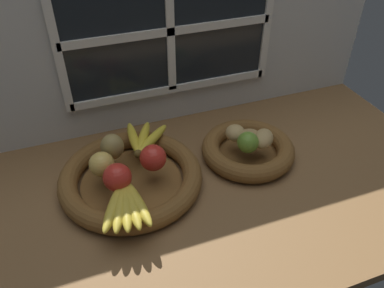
# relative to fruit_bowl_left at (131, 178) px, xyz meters

# --- Properties ---
(ground_plane) EXTENTS (1.40, 0.90, 0.03)m
(ground_plane) POSITION_rel_fruit_bowl_left_xyz_m (0.20, -0.01, -0.04)
(ground_plane) COLOR brown
(back_wall) EXTENTS (1.40, 0.05, 0.55)m
(back_wall) POSITION_rel_fruit_bowl_left_xyz_m (0.20, 0.28, 0.25)
(back_wall) COLOR silver
(back_wall) RESTS_ON ground_plane
(fruit_bowl_left) EXTENTS (0.39, 0.39, 0.05)m
(fruit_bowl_left) POSITION_rel_fruit_bowl_left_xyz_m (0.00, 0.00, 0.00)
(fruit_bowl_left) COLOR brown
(fruit_bowl_left) RESTS_ON ground_plane
(fruit_bowl_right) EXTENTS (0.27, 0.27, 0.05)m
(fruit_bowl_right) POSITION_rel_fruit_bowl_left_xyz_m (0.35, -0.00, 0.00)
(fruit_bowl_right) COLOR brown
(fruit_bowl_right) RESTS_ON ground_plane
(apple_red_front) EXTENTS (0.07, 0.07, 0.07)m
(apple_red_front) POSITION_rel_fruit_bowl_left_xyz_m (-0.04, -0.06, 0.06)
(apple_red_front) COLOR red
(apple_red_front) RESTS_ON fruit_bowl_left
(apple_red_right) EXTENTS (0.07, 0.07, 0.07)m
(apple_red_right) POSITION_rel_fruit_bowl_left_xyz_m (0.06, -0.01, 0.06)
(apple_red_right) COLOR red
(apple_red_right) RESTS_ON fruit_bowl_left
(apple_golden_left) EXTENTS (0.07, 0.07, 0.07)m
(apple_golden_left) POSITION_rel_fruit_bowl_left_xyz_m (-0.07, 0.01, 0.06)
(apple_golden_left) COLOR #DBB756
(apple_golden_left) RESTS_ON fruit_bowl_left
(pear_brown) EXTENTS (0.06, 0.06, 0.07)m
(pear_brown) POSITION_rel_fruit_bowl_left_xyz_m (-0.03, 0.07, 0.06)
(pear_brown) COLOR olive
(pear_brown) RESTS_ON fruit_bowl_left
(banana_bunch_front) EXTENTS (0.13, 0.19, 0.03)m
(banana_bunch_front) POSITION_rel_fruit_bowl_left_xyz_m (-0.04, -0.13, 0.04)
(banana_bunch_front) COLOR gold
(banana_bunch_front) RESTS_ON fruit_bowl_left
(banana_bunch_back) EXTENTS (0.13, 0.17, 0.03)m
(banana_bunch_back) POSITION_rel_fruit_bowl_left_xyz_m (0.06, 0.11, 0.04)
(banana_bunch_back) COLOR yellow
(banana_bunch_back) RESTS_ON fruit_bowl_left
(potato_small) EXTENTS (0.09, 0.09, 0.05)m
(potato_small) POSITION_rel_fruit_bowl_left_xyz_m (0.38, -0.03, 0.05)
(potato_small) COLOR tan
(potato_small) RESTS_ON fruit_bowl_right
(potato_large) EXTENTS (0.08, 0.07, 0.04)m
(potato_large) POSITION_rel_fruit_bowl_left_xyz_m (0.35, -0.00, 0.05)
(potato_large) COLOR #A38451
(potato_large) RESTS_ON fruit_bowl_right
(potato_oblong) EXTENTS (0.06, 0.06, 0.05)m
(potato_oblong) POSITION_rel_fruit_bowl_left_xyz_m (0.32, 0.03, 0.05)
(potato_oblong) COLOR tan
(potato_oblong) RESTS_ON fruit_bowl_right
(lime_near) EXTENTS (0.06, 0.06, 0.06)m
(lime_near) POSITION_rel_fruit_bowl_left_xyz_m (0.33, -0.03, 0.06)
(lime_near) COLOR olive
(lime_near) RESTS_ON fruit_bowl_right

